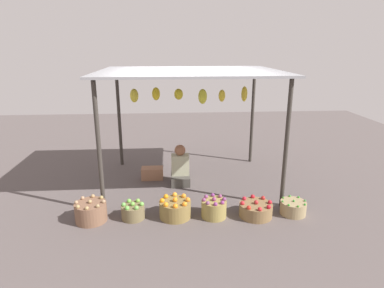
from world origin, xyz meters
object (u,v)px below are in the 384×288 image
basket_red_apples (256,210)px  wooden_crate_near_vendor (152,173)px  basket_purple_onions (214,208)px  basket_green_chilies (293,208)px  basket_oranges (175,209)px  basket_potatoes (91,212)px  vendor_person (180,169)px  basket_green_apples (133,211)px

basket_red_apples → wooden_crate_near_vendor: size_ratio=1.20×
basket_purple_onions → basket_green_chilies: size_ratio=0.97×
basket_oranges → basket_purple_onions: 0.61m
basket_potatoes → basket_red_apples: bearing=-0.8°
basket_purple_onions → basket_green_chilies: (1.28, -0.00, -0.04)m
vendor_person → basket_red_apples: (1.14, -1.38, -0.19)m
basket_oranges → wooden_crate_near_vendor: bearing=105.1°
basket_potatoes → basket_red_apples: basket_potatoes is taller
vendor_person → basket_purple_onions: size_ratio=1.98×
basket_green_chilies → wooden_crate_near_vendor: bearing=145.0°
basket_potatoes → basket_green_chilies: bearing=-0.2°
basket_green_apples → basket_oranges: 0.66m
basket_green_apples → basket_green_chilies: basket_green_apples is taller
basket_oranges → basket_green_chilies: basket_oranges is taller
vendor_person → basket_green_chilies: 2.23m
basket_potatoes → basket_green_apples: 0.64m
basket_green_apples → basket_red_apples: basket_green_apples is taller
basket_potatoes → basket_purple_onions: (1.90, -0.01, -0.01)m
basket_oranges → basket_green_chilies: size_ratio=1.21×
basket_oranges → basket_red_apples: basket_oranges is taller
vendor_person → basket_oranges: vendor_person is taller
vendor_person → basket_green_apples: size_ratio=2.16×
wooden_crate_near_vendor → basket_oranges: bearing=-74.9°
vendor_person → basket_potatoes: 1.96m
basket_green_apples → basket_oranges: (0.66, -0.00, 0.02)m
basket_oranges → basket_purple_onions: bearing=-3.3°
wooden_crate_near_vendor → basket_red_apples: bearing=-44.1°
basket_red_apples → wooden_crate_near_vendor: basket_red_apples is taller
basket_oranges → basket_purple_onions: basket_oranges is taller
basket_green_chilies → basket_oranges: bearing=178.9°
basket_red_apples → basket_green_apples: bearing=178.0°
basket_oranges → basket_green_apples: bearing=179.6°
basket_green_apples → basket_purple_onions: size_ratio=0.91×
basket_oranges → basket_green_chilies: bearing=-1.1°
basket_oranges → basket_purple_onions: (0.61, -0.03, 0.00)m
vendor_person → wooden_crate_near_vendor: size_ratio=1.80×
vendor_person → basket_green_apples: (-0.79, -1.31, -0.18)m
basket_red_apples → wooden_crate_near_vendor: (-1.70, 1.65, 0.01)m
basket_potatoes → basket_green_chilies: basket_potatoes is taller
basket_green_chilies → wooden_crate_near_vendor: size_ratio=0.94×
basket_green_chilies → wooden_crate_near_vendor: 2.83m
basket_green_apples → basket_purple_onions: bearing=-1.8°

